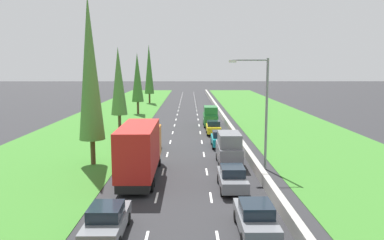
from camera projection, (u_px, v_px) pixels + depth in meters
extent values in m
plane|color=#28282B|center=(187.00, 117.00, 63.00)|extent=(300.00, 300.00, 0.00)
cube|color=#387528|center=(111.00, 117.00, 62.91)|extent=(14.00, 140.00, 0.04)
cube|color=#387528|center=(273.00, 117.00, 63.10)|extent=(14.00, 140.00, 0.04)
cube|color=#9E9B93|center=(221.00, 114.00, 62.98)|extent=(0.44, 120.00, 0.85)
cube|color=white|center=(146.00, 240.00, 18.43)|extent=(0.14, 2.00, 0.01)
cube|color=white|center=(157.00, 198.00, 24.37)|extent=(0.14, 2.00, 0.01)
cube|color=white|center=(163.00, 172.00, 30.31)|extent=(0.14, 2.00, 0.01)
cube|color=white|center=(167.00, 154.00, 36.26)|extent=(0.14, 2.00, 0.01)
cube|color=white|center=(170.00, 142.00, 42.20)|extent=(0.14, 2.00, 0.01)
cube|color=white|center=(173.00, 133.00, 48.14)|extent=(0.14, 2.00, 0.01)
cube|color=white|center=(175.00, 125.00, 54.08)|extent=(0.14, 2.00, 0.01)
cube|color=white|center=(176.00, 119.00, 60.02)|extent=(0.14, 2.00, 0.01)
cube|color=white|center=(177.00, 115.00, 65.96)|extent=(0.14, 2.00, 0.01)
cube|color=white|center=(178.00, 111.00, 71.90)|extent=(0.14, 2.00, 0.01)
cube|color=white|center=(179.00, 107.00, 77.84)|extent=(0.14, 2.00, 0.01)
cube|color=white|center=(180.00, 104.00, 83.78)|extent=(0.14, 2.00, 0.01)
cube|color=white|center=(180.00, 102.00, 89.72)|extent=(0.14, 2.00, 0.01)
cube|color=white|center=(181.00, 100.00, 95.66)|extent=(0.14, 2.00, 0.01)
cube|color=white|center=(181.00, 98.00, 101.60)|extent=(0.14, 2.00, 0.01)
cube|color=white|center=(182.00, 96.00, 107.54)|extent=(0.14, 2.00, 0.01)
cube|color=white|center=(182.00, 94.00, 113.48)|extent=(0.14, 2.00, 0.01)
cube|color=white|center=(183.00, 93.00, 119.42)|extent=(0.14, 2.00, 0.01)
cube|color=white|center=(218.00, 240.00, 18.46)|extent=(0.14, 2.00, 0.01)
cube|color=white|center=(211.00, 197.00, 24.40)|extent=(0.14, 2.00, 0.01)
cube|color=white|center=(207.00, 172.00, 30.34)|extent=(0.14, 2.00, 0.01)
cube|color=white|center=(204.00, 154.00, 36.28)|extent=(0.14, 2.00, 0.01)
cube|color=white|center=(202.00, 142.00, 42.22)|extent=(0.14, 2.00, 0.01)
cube|color=white|center=(200.00, 133.00, 48.16)|extent=(0.14, 2.00, 0.01)
cube|color=white|center=(199.00, 125.00, 54.10)|extent=(0.14, 2.00, 0.01)
cube|color=white|center=(198.00, 119.00, 60.04)|extent=(0.14, 2.00, 0.01)
cube|color=white|center=(197.00, 115.00, 65.98)|extent=(0.14, 2.00, 0.01)
cube|color=white|center=(197.00, 111.00, 71.92)|extent=(0.14, 2.00, 0.01)
cube|color=white|center=(196.00, 107.00, 77.86)|extent=(0.14, 2.00, 0.01)
cube|color=white|center=(196.00, 104.00, 83.80)|extent=(0.14, 2.00, 0.01)
cube|color=white|center=(195.00, 102.00, 89.74)|extent=(0.14, 2.00, 0.01)
cube|color=white|center=(195.00, 100.00, 95.68)|extent=(0.14, 2.00, 0.01)
cube|color=white|center=(194.00, 98.00, 101.62)|extent=(0.14, 2.00, 0.01)
cube|color=white|center=(194.00, 96.00, 107.56)|extent=(0.14, 2.00, 0.01)
cube|color=white|center=(194.00, 94.00, 113.50)|extent=(0.14, 2.00, 0.01)
cube|color=white|center=(194.00, 93.00, 119.44)|extent=(0.14, 2.00, 0.01)
cube|color=slate|center=(107.00, 223.00, 18.78)|extent=(1.76, 4.50, 0.72)
cube|color=#19232D|center=(106.00, 211.00, 18.54)|extent=(1.56, 1.90, 0.60)
cylinder|color=black|center=(98.00, 219.00, 20.20)|extent=(0.22, 0.64, 0.64)
cylinder|color=black|center=(128.00, 219.00, 20.22)|extent=(0.22, 0.64, 0.64)
cube|color=slate|center=(255.00, 220.00, 19.14)|extent=(1.76, 4.50, 0.72)
cube|color=#19232D|center=(256.00, 209.00, 18.90)|extent=(1.56, 1.90, 0.60)
cylinder|color=black|center=(236.00, 216.00, 20.56)|extent=(0.22, 0.64, 0.64)
cylinder|color=black|center=(266.00, 216.00, 20.58)|extent=(0.22, 0.64, 0.64)
cylinder|color=black|center=(243.00, 239.00, 17.80)|extent=(0.22, 0.64, 0.64)
cylinder|color=black|center=(277.00, 239.00, 17.81)|extent=(0.22, 0.64, 0.64)
cube|color=black|center=(141.00, 170.00, 28.63)|extent=(2.20, 9.40, 0.56)
cube|color=orange|center=(146.00, 141.00, 31.98)|extent=(2.40, 2.20, 2.50)
cube|color=#B21E19|center=(139.00, 148.00, 27.27)|extent=(2.44, 7.20, 3.30)
cylinder|color=black|center=(133.00, 163.00, 31.93)|extent=(0.22, 0.64, 0.64)
cylinder|color=black|center=(159.00, 163.00, 31.95)|extent=(0.22, 0.64, 0.64)
cylinder|color=black|center=(121.00, 182.00, 26.51)|extent=(0.22, 0.64, 0.64)
cylinder|color=black|center=(153.00, 182.00, 26.52)|extent=(0.22, 0.64, 0.64)
cylinder|color=black|center=(118.00, 187.00, 25.44)|extent=(0.22, 0.64, 0.64)
cylinder|color=black|center=(152.00, 187.00, 25.45)|extent=(0.22, 0.64, 0.64)
cube|color=slate|center=(232.00, 179.00, 26.00)|extent=(1.76, 4.50, 0.72)
cube|color=#19232D|center=(232.00, 171.00, 25.76)|extent=(1.56, 1.90, 0.60)
cylinder|color=black|center=(219.00, 179.00, 27.43)|extent=(0.22, 0.64, 0.64)
cylinder|color=black|center=(241.00, 179.00, 27.44)|extent=(0.22, 0.64, 0.64)
cylinder|color=black|center=(222.00, 191.00, 24.67)|extent=(0.22, 0.64, 0.64)
cylinder|color=black|center=(247.00, 191.00, 24.68)|extent=(0.22, 0.64, 0.64)
cube|color=slate|center=(229.00, 153.00, 32.43)|extent=(1.90, 4.90, 1.40)
cube|color=slate|center=(229.00, 139.00, 31.96)|extent=(1.80, 3.10, 1.10)
cylinder|color=black|center=(217.00, 157.00, 34.03)|extent=(0.22, 0.64, 0.64)
cylinder|color=black|center=(237.00, 157.00, 34.04)|extent=(0.22, 0.64, 0.64)
cylinder|color=black|center=(220.00, 166.00, 31.02)|extent=(0.22, 0.64, 0.64)
cylinder|color=black|center=(241.00, 165.00, 31.03)|extent=(0.22, 0.64, 0.64)
cube|color=#237A33|center=(151.00, 144.00, 37.90)|extent=(1.68, 3.90, 0.76)
cube|color=#19232D|center=(151.00, 137.00, 37.51)|extent=(1.52, 1.60, 0.64)
cylinder|color=black|center=(145.00, 145.00, 39.15)|extent=(0.22, 0.64, 0.64)
cylinder|color=black|center=(160.00, 145.00, 39.16)|extent=(0.22, 0.64, 0.64)
cylinder|color=black|center=(142.00, 150.00, 36.75)|extent=(0.22, 0.64, 0.64)
cylinder|color=black|center=(158.00, 150.00, 36.76)|extent=(0.22, 0.64, 0.64)
cube|color=teal|center=(220.00, 140.00, 39.71)|extent=(1.68, 3.90, 0.76)
cube|color=#19232D|center=(220.00, 134.00, 39.31)|extent=(1.52, 1.60, 0.64)
cylinder|color=black|center=(212.00, 141.00, 40.95)|extent=(0.22, 0.64, 0.64)
cylinder|color=black|center=(226.00, 141.00, 40.96)|extent=(0.22, 0.64, 0.64)
cylinder|color=black|center=(213.00, 146.00, 38.56)|extent=(0.22, 0.64, 0.64)
cylinder|color=black|center=(228.00, 146.00, 38.57)|extent=(0.22, 0.64, 0.64)
cube|color=yellow|center=(213.00, 129.00, 47.03)|extent=(1.68, 3.90, 0.76)
cube|color=#19232D|center=(214.00, 123.00, 46.63)|extent=(1.52, 1.60, 0.64)
cylinder|color=black|center=(207.00, 130.00, 48.27)|extent=(0.22, 0.64, 0.64)
cylinder|color=black|center=(219.00, 130.00, 48.28)|extent=(0.22, 0.64, 0.64)
cylinder|color=black|center=(208.00, 133.00, 45.88)|extent=(0.22, 0.64, 0.64)
cylinder|color=black|center=(220.00, 133.00, 45.89)|extent=(0.22, 0.64, 0.64)
cube|color=#237A33|center=(210.00, 119.00, 53.32)|extent=(1.90, 4.90, 1.40)
cube|color=#237A33|center=(211.00, 110.00, 52.85)|extent=(1.80, 3.10, 1.10)
cylinder|color=black|center=(204.00, 122.00, 54.92)|extent=(0.22, 0.64, 0.64)
cylinder|color=black|center=(216.00, 122.00, 54.93)|extent=(0.22, 0.64, 0.64)
cylinder|color=black|center=(205.00, 126.00, 51.91)|extent=(0.22, 0.64, 0.64)
cylinder|color=black|center=(217.00, 125.00, 51.92)|extent=(0.22, 0.64, 0.64)
cylinder|color=#4C3823|center=(93.00, 152.00, 32.49)|extent=(0.41, 0.41, 2.20)
cone|color=#4C7F38|center=(90.00, 68.00, 31.49)|extent=(2.16, 2.16, 12.00)
cylinder|color=#4C3823|center=(120.00, 123.00, 48.90)|extent=(0.40, 0.40, 2.20)
cone|color=#4C7F38|center=(119.00, 81.00, 48.14)|extent=(2.07, 2.07, 8.58)
cylinder|color=#4C3823|center=(138.00, 108.00, 66.72)|extent=(0.40, 0.40, 2.20)
cone|color=#3D752D|center=(137.00, 77.00, 65.97)|extent=(2.07, 2.07, 8.47)
cylinder|color=#4C3823|center=(150.00, 98.00, 86.07)|extent=(0.40, 0.40, 2.20)
cone|color=#3D752D|center=(149.00, 69.00, 85.13)|extent=(2.13, 2.13, 11.04)
cylinder|color=gray|center=(266.00, 115.00, 30.55)|extent=(0.20, 0.20, 9.00)
cylinder|color=gray|center=(250.00, 60.00, 29.93)|extent=(2.80, 0.12, 0.12)
cube|color=silver|center=(232.00, 61.00, 29.93)|extent=(0.60, 0.28, 0.20)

